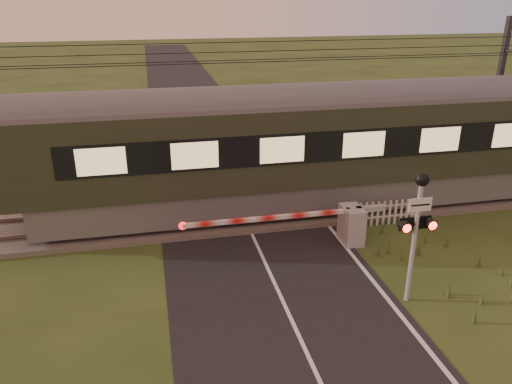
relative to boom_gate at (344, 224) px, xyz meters
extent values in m
plane|color=#283A16|center=(-2.79, -3.63, -0.68)|extent=(160.00, 160.00, 0.00)
cube|color=black|center=(-2.79, -3.63, -0.67)|extent=(6.00, 140.00, 0.02)
cube|color=#47423D|center=(-2.79, 2.87, -0.62)|extent=(140.00, 3.40, 0.24)
cube|color=slate|center=(-2.79, 2.15, -0.42)|extent=(140.00, 0.08, 0.14)
cube|color=slate|center=(-2.79, 3.59, -0.42)|extent=(140.00, 0.08, 0.14)
cube|color=#2D2116|center=(-2.79, 2.87, -0.49)|extent=(0.24, 2.20, 0.06)
cylinder|color=black|center=(-2.79, 2.57, 4.82)|extent=(120.00, 0.02, 0.02)
cylinder|color=black|center=(-2.79, 3.17, 4.82)|extent=(120.00, 0.02, 0.02)
cylinder|color=black|center=(-2.79, 2.87, 5.42)|extent=(120.00, 0.02, 0.02)
cylinder|color=black|center=(-2.79, 2.87, 5.12)|extent=(120.00, 0.02, 0.02)
cube|color=slate|center=(1.03, 2.87, 0.19)|extent=(21.81, 2.89, 1.08)
cube|color=#282F1F|center=(1.03, 2.87, 2.08)|extent=(22.72, 3.14, 2.70)
cylinder|color=#4C4C4F|center=(1.03, 2.87, 3.44)|extent=(22.72, 1.10, 1.10)
cube|color=#FFD893|center=(1.03, 1.25, 2.22)|extent=(19.54, 0.04, 0.84)
cube|color=gray|center=(0.26, 0.00, -0.07)|extent=(0.61, 0.94, 1.22)
cylinder|color=gray|center=(0.09, 0.00, -0.07)|extent=(0.13, 0.13, 1.22)
cube|color=gray|center=(0.87, 0.00, 0.45)|extent=(1.00, 0.18, 0.18)
cube|color=red|center=(-2.53, 0.00, 0.45)|extent=(5.23, 0.12, 0.12)
cylinder|color=red|center=(-5.14, 0.00, 0.45)|extent=(0.24, 0.04, 0.24)
cylinder|color=gray|center=(0.44, -3.43, 0.96)|extent=(0.12, 0.12, 3.27)
cube|color=white|center=(0.44, -3.49, 2.10)|extent=(0.60, 0.03, 0.35)
sphere|color=black|center=(0.44, -3.43, 2.75)|extent=(0.35, 0.35, 0.35)
cube|color=black|center=(0.44, -3.43, 1.56)|extent=(0.82, 0.07, 0.07)
cylinder|color=#FF140C|center=(0.09, -3.61, 1.56)|extent=(0.22, 0.02, 0.22)
cylinder|color=#FF140C|center=(0.79, -3.61, 1.56)|extent=(0.22, 0.02, 0.22)
cube|color=black|center=(0.44, -3.38, 1.56)|extent=(0.87, 0.02, 0.35)
cube|color=silver|center=(1.86, 1.00, -0.38)|extent=(2.86, 0.04, 0.06)
cube|color=silver|center=(1.86, 1.00, 0.02)|extent=(2.86, 0.04, 0.06)
cube|color=#2D2D30|center=(8.78, 5.17, 2.67)|extent=(0.21, 0.21, 6.70)
camera|label=1|loc=(-5.84, -13.55, 6.95)|focal=35.00mm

